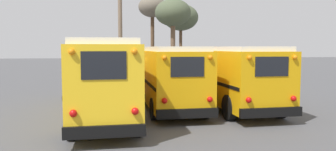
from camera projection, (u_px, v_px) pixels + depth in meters
ground_plane at (168, 108)px, 16.38m from camera, size 160.00×160.00×0.00m
school_bus_0 at (105, 74)px, 14.71m from camera, size 2.80×10.92×3.30m
school_bus_1 at (166, 74)px, 17.03m from camera, size 2.70×9.76×3.04m
school_bus_2 at (224, 73)px, 17.11m from camera, size 2.98×10.07×3.05m
utility_pole at (120, 29)px, 26.57m from camera, size 1.80×0.34×8.81m
bare_tree_0 at (152, 8)px, 36.47m from camera, size 3.12×3.12×8.72m
bare_tree_1 at (173, 14)px, 30.29m from camera, size 3.34×3.34×7.49m
bare_tree_2 at (181, 18)px, 35.20m from camera, size 3.78×3.78×7.66m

